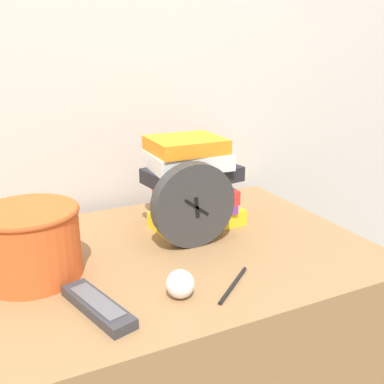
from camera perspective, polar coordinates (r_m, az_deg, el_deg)
name	(u,v)px	position (r m, az deg, el deg)	size (l,w,h in m)	color
wall_back	(78,48)	(1.35, -14.24, 17.31)	(6.00, 0.04, 2.40)	beige
desk_clock	(194,205)	(1.08, 0.22, -1.68)	(0.21, 0.04, 0.21)	#333333
book_stack	(192,183)	(1.19, -0.04, 1.19)	(0.27, 0.19, 0.24)	yellow
basket	(30,241)	(1.00, -19.88, -5.87)	(0.21, 0.21, 0.15)	#E05623
tv_remote	(98,306)	(0.88, -11.91, -13.98)	(0.10, 0.20, 0.02)	#333338
crumpled_paper_ball	(180,284)	(0.89, -1.50, -11.60)	(0.06, 0.06, 0.06)	white
pen	(233,285)	(0.94, 5.27, -11.65)	(0.12, 0.10, 0.01)	black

